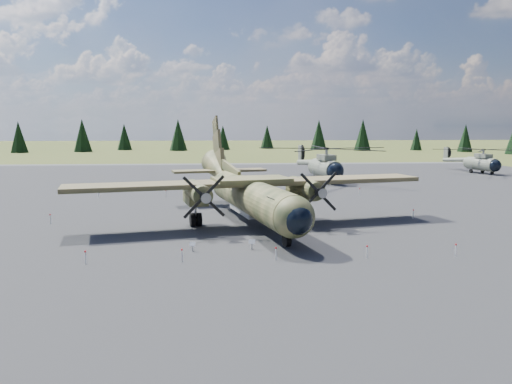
{
  "coord_description": "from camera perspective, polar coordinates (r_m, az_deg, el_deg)",
  "views": [
    {
      "loc": [
        -1.67,
        -44.61,
        8.6
      ],
      "look_at": [
        1.91,
        2.0,
        2.37
      ],
      "focal_mm": 35.0,
      "sensor_mm": 36.0,
      "label": 1
    }
  ],
  "objects": [
    {
      "name": "barrier_fence",
      "position": [
        45.28,
        -2.79,
        -2.72
      ],
      "size": [
        33.12,
        29.62,
        0.85
      ],
      "color": "white",
      "rests_on": "ground"
    },
    {
      "name": "info_placard_left",
      "position": [
        34.79,
        -7.27,
        -6.03
      ],
      "size": [
        0.46,
        0.31,
        0.67
      ],
      "rotation": [
        0.0,
        0.0,
        -0.32
      ],
      "color": "gray",
      "rests_on": "ground"
    },
    {
      "name": "info_placard_right",
      "position": [
        35.01,
        -0.47,
        -5.82
      ],
      "size": [
        0.5,
        0.31,
        0.72
      ],
      "rotation": [
        0.0,
        0.0,
        -0.27
      ],
      "color": "gray",
      "rests_on": "ground"
    },
    {
      "name": "helicopter_mid",
      "position": [
        99.08,
        24.38,
        3.77
      ],
      "size": [
        20.55,
        22.09,
        4.47
      ],
      "rotation": [
        0.0,
        0.0,
        0.19
      ],
      "color": "gray",
      "rests_on": "ground"
    },
    {
      "name": "treeline",
      "position": [
        54.33,
        -0.73,
        3.55
      ],
      "size": [
        284.5,
        295.52,
        10.95
      ],
      "color": "black",
      "rests_on": "ground"
    },
    {
      "name": "helicopter_near",
      "position": [
        77.02,
        7.9,
        3.92
      ],
      "size": [
        23.85,
        26.08,
        5.32
      ],
      "rotation": [
        0.0,
        0.0,
        0.15
      ],
      "color": "gray",
      "rests_on": "ground"
    },
    {
      "name": "ground",
      "position": [
        45.46,
        -2.21,
        -3.32
      ],
      "size": [
        500.0,
        500.0,
        0.0
      ],
      "primitive_type": "plane",
      "color": "#4F5525",
      "rests_on": "ground"
    },
    {
      "name": "transport_plane",
      "position": [
        44.45,
        -0.94,
        0.3
      ],
      "size": [
        31.21,
        28.0,
        10.32
      ],
      "rotation": [
        0.0,
        0.0,
        0.22
      ],
      "color": "#353E22",
      "rests_on": "ground"
    },
    {
      "name": "apron",
      "position": [
        55.31,
        -2.6,
        -1.37
      ],
      "size": [
        120.0,
        120.0,
        0.04
      ],
      "primitive_type": "cube",
      "color": "#58595D",
      "rests_on": "ground"
    }
  ]
}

